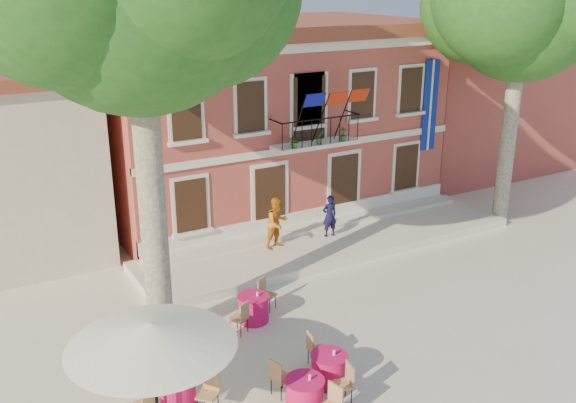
# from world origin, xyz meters

# --- Properties ---
(ground) EXTENTS (90.00, 90.00, 0.00)m
(ground) POSITION_xyz_m (0.00, 0.00, 0.00)
(ground) COLOR beige
(ground) RESTS_ON ground
(main_building) EXTENTS (13.50, 9.59, 7.50)m
(main_building) POSITION_xyz_m (2.00, 9.99, 3.78)
(main_building) COLOR #A24B3A
(main_building) RESTS_ON ground
(neighbor_east) EXTENTS (9.40, 9.40, 6.40)m
(neighbor_east) POSITION_xyz_m (14.00, 11.00, 3.22)
(neighbor_east) COLOR #A24B3A
(neighbor_east) RESTS_ON ground
(terrace) EXTENTS (14.00, 3.40, 0.30)m
(terrace) POSITION_xyz_m (2.00, 4.40, 0.15)
(terrace) COLOR silver
(terrace) RESTS_ON ground
(plane_tree_east) EXTENTS (5.67, 5.67, 11.14)m
(plane_tree_east) POSITION_xyz_m (9.21, 3.27, 8.25)
(plane_tree_east) COLOR #A59E84
(plane_tree_east) RESTS_ON ground
(patio_umbrella) EXTENTS (3.48, 3.48, 2.58)m
(patio_umbrella) POSITION_xyz_m (-6.58, -2.04, 2.32)
(patio_umbrella) COLOR black
(patio_umbrella) RESTS_ON ground
(pedestrian_navy) EXTENTS (0.59, 0.42, 1.54)m
(pedestrian_navy) POSITION_xyz_m (2.10, 4.66, 1.07)
(pedestrian_navy) COLOR black
(pedestrian_navy) RESTS_ON terrace
(pedestrian_orange) EXTENTS (1.00, 0.85, 1.81)m
(pedestrian_orange) POSITION_xyz_m (-0.02, 4.68, 1.20)
(pedestrian_orange) COLOR orange
(pedestrian_orange) RESTS_ON terrace
(cafe_table_0) EXTENTS (0.90, 1.97, 0.95)m
(cafe_table_0) POSITION_xyz_m (-3.53, -2.98, 0.42)
(cafe_table_0) COLOR #D91455
(cafe_table_0) RESTS_ON ground
(cafe_table_1) EXTENTS (0.90, 1.96, 0.95)m
(cafe_table_1) POSITION_xyz_m (-2.52, -2.42, 0.42)
(cafe_table_1) COLOR #D91455
(cafe_table_1) RESTS_ON ground
(cafe_table_2) EXTENTS (1.79, 1.83, 0.95)m
(cafe_table_2) POSITION_xyz_m (-5.95, -1.46, 0.43)
(cafe_table_2) COLOR #D91455
(cafe_table_2) RESTS_ON ground
(cafe_table_3) EXTENTS (1.86, 1.35, 0.95)m
(cafe_table_3) POSITION_xyz_m (-2.75, 1.07, 0.42)
(cafe_table_3) COLOR #D91455
(cafe_table_3) RESTS_ON ground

